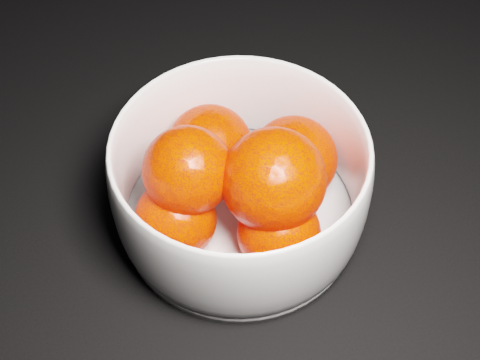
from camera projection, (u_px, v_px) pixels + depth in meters
The scene contains 2 objects.
bowl at pixel (240, 184), 0.52m from camera, with size 0.20×0.20×0.10m.
orange_pile at pixel (242, 179), 0.51m from camera, with size 0.16×0.17×0.11m.
Camera 1 is at (0.44, -0.51, 0.46)m, focal length 50.00 mm.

